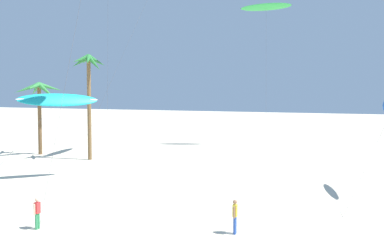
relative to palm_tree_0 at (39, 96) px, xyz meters
name	(u,v)px	position (x,y,z in m)	size (l,w,h in m)	color
palm_tree_0	(39,96)	(0.00, 0.00, 0.00)	(4.69, 5.17, 7.93)	brown
palm_tree_1	(89,74)	(7.32, -0.94, 2.28)	(3.38, 3.79, 10.64)	brown
flying_kite_3	(58,100)	(11.52, -10.50, -0.16)	(4.85, 12.12, 6.87)	#19B2B7
flying_kite_6	(266,7)	(20.84, 16.71, 10.87)	(6.33, 8.24, 17.90)	green
person_foreground_walker	(37,212)	(19.10, -21.11, -5.52)	(0.23, 0.51, 1.60)	#338E56
person_near_right	(235,215)	(28.39, -17.85, -5.48)	(0.24, 0.51, 1.67)	#284CA3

